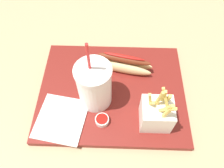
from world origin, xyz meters
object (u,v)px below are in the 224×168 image
object	(u,v)px
ketchup_cup_1	(102,120)
napkin_stack	(61,119)
soda_cup	(94,86)
hot_dog_1	(124,64)
fries_basket	(157,114)

from	to	relation	value
ketchup_cup_1	napkin_stack	bearing A→B (deg)	-1.34
ketchup_cup_1	soda_cup	bearing A→B (deg)	-72.66
ketchup_cup_1	hot_dog_1	bearing A→B (deg)	-107.40
fries_basket	ketchup_cup_1	distance (m)	0.15
soda_cup	ketchup_cup_1	bearing A→B (deg)	107.34
ketchup_cup_1	napkin_stack	world-z (taller)	ketchup_cup_1
soda_cup	ketchup_cup_1	world-z (taller)	soda_cup
fries_basket	napkin_stack	size ratio (longest dim) A/B	1.07
hot_dog_1	napkin_stack	bearing A→B (deg)	46.65
fries_basket	hot_dog_1	xyz separation A→B (m)	(0.09, -0.18, -0.02)
soda_cup	fries_basket	distance (m)	0.18
fries_basket	napkin_stack	xyz separation A→B (m)	(0.26, 0.00, -0.04)
hot_dog_1	ketchup_cup_1	bearing A→B (deg)	72.60
soda_cup	fries_basket	size ratio (longest dim) A/B	1.62
fries_basket	napkin_stack	bearing A→B (deg)	0.97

